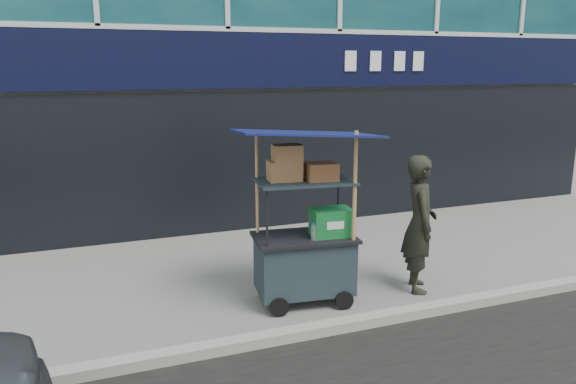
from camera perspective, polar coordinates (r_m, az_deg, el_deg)
name	(u,v)px	position (r m, az deg, el deg)	size (l,w,h in m)	color
ground	(325,324)	(6.47, 3.82, -13.26)	(80.00, 80.00, 0.00)	gray
curb	(333,327)	(6.28, 4.61, -13.51)	(80.00, 0.18, 0.12)	#989990
vendor_cart	(306,242)	(6.76, 1.83, -5.13)	(1.72, 1.31, 2.16)	black
vendor_man	(420,224)	(7.29, 13.23, -3.15)	(0.64, 0.42, 1.75)	black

